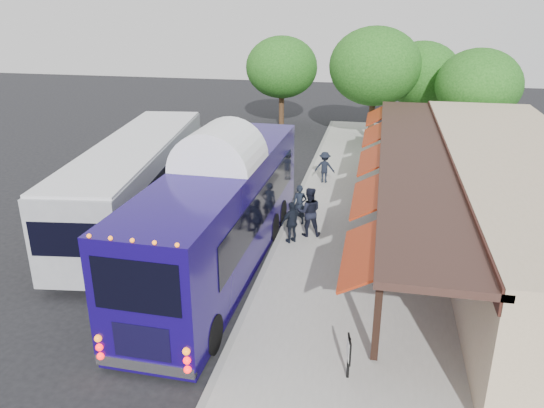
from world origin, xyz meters
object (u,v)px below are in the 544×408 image
Objects in this scene: ped_c at (292,222)px; ped_d at (325,167)px; ped_a at (300,205)px; sign_board at (349,351)px; ped_b at (309,212)px; city_bus at (137,179)px; coach_bus at (221,209)px.

ped_c is 7.21m from ped_d.
ped_a reaches higher than sign_board.
ped_c is 1.44× the size of sign_board.
ped_b is at bearing -165.91° from ped_c.
city_bus reaches higher than ped_b.
ped_a reaches higher than ped_d.
ped_b is (2.57, 2.82, -1.01)m from coach_bus.
sign_board is (2.57, -9.09, -0.05)m from ped_a.
ped_d is (0.42, 7.20, -0.02)m from ped_c.
coach_bus is at bearing 35.93° from ped_b.
ped_c is (0.00, -1.83, -0.01)m from ped_a.
sign_board is at bearing -46.85° from coach_bus.
coach_bus reaches higher than ped_c.
city_bus is 8.08× the size of ped_c.
city_bus is at bearing 146.72° from coach_bus.
ped_a is (2.05, 3.92, -1.17)m from coach_bus.
sign_board is at bearing 102.38° from ped_d.
ped_d is at bearing 76.46° from coach_bus.
city_bus is 12.33m from sign_board.
city_bus is 6.67m from ped_c.
coach_bus is 8.05× the size of ped_d.
ped_c is 7.70m from sign_board.
ped_c reaches higher than ped_d.
coach_bus reaches higher than sign_board.
ped_a is 1.45× the size of sign_board.
ped_a is at bearing 89.44° from ped_d.
ped_a is (6.52, 0.83, -0.92)m from city_bus.
sign_board is (9.10, -8.26, -0.97)m from city_bus.
coach_bus is 7.76× the size of ped_a.
coach_bus is 5.44m from city_bus.
coach_bus is at bearing -112.52° from ped_a.
ped_c is at bearing 90.57° from ped_d.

